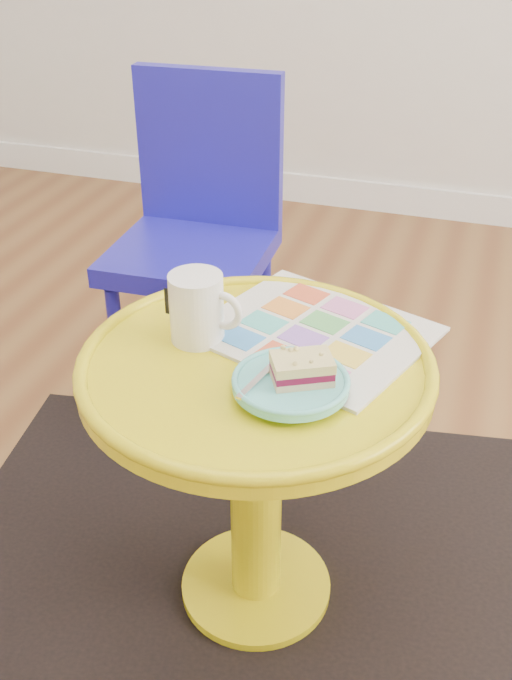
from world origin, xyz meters
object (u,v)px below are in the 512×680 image
(chair, at_px, (199,225))
(mug, at_px, (198,306))
(side_table, at_px, (256,436))
(newspaper, at_px, (314,332))
(plate, at_px, (291,384))

(chair, height_order, mug, chair)
(side_table, bearing_deg, newspaper, 59.33)
(chair, bearing_deg, plate, -60.61)
(plate, bearing_deg, chair, 121.57)
(mug, bearing_deg, newspaper, 29.25)
(newspaper, height_order, plate, plate)
(newspaper, bearing_deg, plate, -66.83)
(chair, xyz_separation_m, plate, (0.43, -0.70, 0.09))
(side_table, bearing_deg, chair, 119.23)
(chair, distance_m, newspaper, 0.67)
(side_table, xyz_separation_m, plate, (0.08, -0.07, 0.17))
(side_table, distance_m, newspaper, 0.20)
(side_table, height_order, newspaper, newspaper)
(mug, relative_size, plate, 0.73)
(side_table, xyz_separation_m, mug, (-0.11, 0.04, 0.21))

